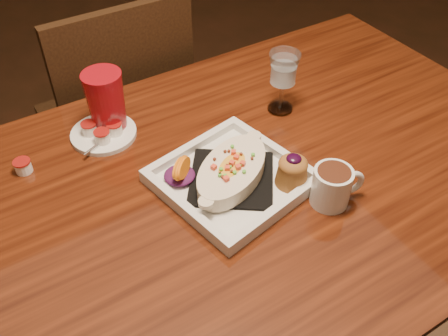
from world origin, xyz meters
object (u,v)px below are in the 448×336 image
goblet (283,72)px  chair_far (121,120)px  red_tumbler (106,102)px  plate (237,174)px  saucer (103,132)px  table (226,215)px  coffee_mug (333,185)px

goblet → chair_far: bearing=117.8°
red_tumbler → chair_far: bearing=68.4°
chair_far → red_tumbler: size_ratio=6.26×
chair_far → plate: size_ratio=2.93×
plate → red_tumbler: (-0.15, 0.31, 0.05)m
goblet → red_tumbler: size_ratio=1.04×
goblet → red_tumbler: 0.41m
saucer → red_tumbler: 0.07m
plate → saucer: size_ratio=2.11×
chair_far → saucer: 0.46m
plate → goblet: size_ratio=2.06×
goblet → saucer: 0.44m
table → chair_far: chair_far is taller
goblet → saucer: (-0.41, 0.13, -0.09)m
plate → coffee_mug: 0.19m
table → saucer: saucer is taller
coffee_mug → red_tumbler: size_ratio=0.73×
table → goblet: 0.36m
coffee_mug → chair_far: bearing=117.0°
saucer → plate: bearing=-58.8°
table → plate: 0.13m
saucer → red_tumbler: red_tumbler is taller
chair_far → goblet: size_ratio=6.04×
coffee_mug → goblet: bearing=87.7°
goblet → coffee_mug: bearing=-108.2°
chair_far → coffee_mug: 0.84m
chair_far → saucer: bearing=65.9°
table → coffee_mug: (0.15, -0.15, 0.14)m
goblet → red_tumbler: bearing=158.6°
table → red_tumbler: size_ratio=10.10×
coffee_mug → plate: bearing=149.5°
coffee_mug → red_tumbler: red_tumbler is taller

